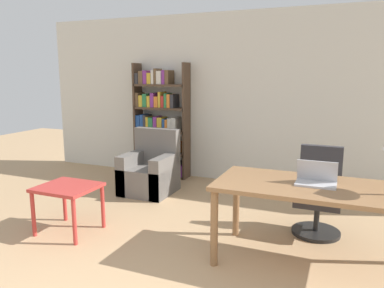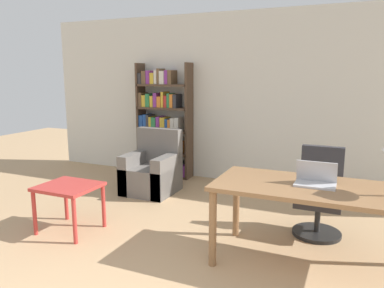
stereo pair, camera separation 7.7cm
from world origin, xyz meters
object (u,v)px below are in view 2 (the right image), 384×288
Objects in this scene: bookshelf at (162,126)px; armchair at (152,172)px; desk at (315,196)px; laptop at (316,180)px; side_table_blue at (69,192)px; office_chair at (319,196)px.

armchair is at bearing -71.33° from bookshelf.
desk is 5.07× the size of laptop.
side_table_blue is at bearing -94.65° from armchair.
desk is 0.83m from office_chair.
bookshelf is (-2.74, 2.24, 0.19)m from desk.
desk reaches higher than side_table_blue.
laptop is (-0.01, 0.04, 0.14)m from desk.
desk is 2.81m from armchair.
laptop is 0.56× the size of side_table_blue.
office_chair is at bearing 91.11° from laptop.
side_table_blue is at bearing -173.92° from desk.
laptop is 0.37× the size of office_chair.
bookshelf is at bearing 93.89° from side_table_blue.
bookshelf reaches higher than desk.
laptop is 2.61m from side_table_blue.
office_chair is 0.50× the size of bookshelf.
laptop is 0.38× the size of armchair.
laptop is 2.81m from armchair.
bookshelf is at bearing 108.67° from armchair.
desk is 3.55m from bookshelf.
armchair is 1.10m from bookshelf.
laptop reaches higher than desk.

